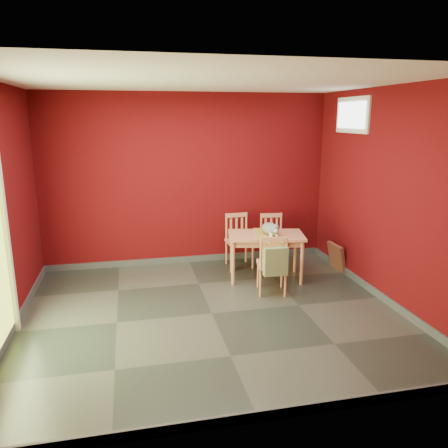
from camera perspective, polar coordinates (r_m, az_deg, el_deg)
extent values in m
plane|color=#2D342D|center=(5.42, -1.60, -11.60)|extent=(4.50, 4.50, 0.00)
plane|color=#51080B|center=(6.94, -4.79, 5.69)|extent=(4.50, 0.00, 4.50)
plane|color=#51080B|center=(3.11, 5.20, -4.48)|extent=(4.50, 0.00, 4.50)
plane|color=#51080B|center=(5.83, 20.61, 3.32)|extent=(0.00, 4.00, 4.00)
plane|color=white|center=(4.91, -1.82, 18.21)|extent=(4.50, 4.50, 0.00)
cube|color=#3F4244|center=(7.22, -4.57, -4.59)|extent=(4.50, 0.02, 0.10)
cube|color=#3F4244|center=(3.73, 4.67, -23.73)|extent=(4.50, 0.02, 0.10)
cube|color=#3F4244|center=(5.48, -25.81, -12.15)|extent=(0.03, 4.00, 0.10)
cube|color=#3F4244|center=(6.18, 19.49, -8.62)|extent=(0.03, 4.00, 0.10)
cube|color=white|center=(5.20, -26.57, -1.67)|extent=(0.06, 0.08, 2.13)
cube|color=white|center=(6.60, 16.45, 13.49)|extent=(0.03, 0.90, 0.50)
cube|color=white|center=(6.59, 16.28, 13.50)|extent=(0.02, 0.76, 0.36)
cube|color=silver|center=(7.52, 7.56, -1.93)|extent=(0.08, 0.02, 0.12)
cube|color=tan|center=(6.35, 5.50, -1.48)|extent=(1.18, 0.83, 0.04)
cube|color=tan|center=(6.36, 5.49, -2.03)|extent=(1.06, 0.70, 0.09)
cylinder|color=tan|center=(6.16, 1.19, -5.18)|extent=(0.05, 0.05, 0.64)
cylinder|color=tan|center=(6.65, 1.02, -3.72)|extent=(0.05, 0.05, 0.64)
cylinder|color=tan|center=(6.27, 10.13, -5.05)|extent=(0.05, 0.05, 0.64)
cylinder|color=tan|center=(6.76, 9.30, -3.63)|extent=(0.05, 0.05, 0.64)
cube|color=#B5872E|center=(6.34, 5.51, -1.28)|extent=(0.44, 0.70, 0.01)
cube|color=#B5872E|center=(6.09, 6.42, -3.60)|extent=(0.31, 0.07, 0.33)
cube|color=tan|center=(6.92, 2.04, -2.35)|extent=(0.41, 0.41, 0.04)
cylinder|color=tan|center=(6.78, 1.11, -4.54)|extent=(0.03, 0.03, 0.38)
cylinder|color=tan|center=(7.08, 0.31, -3.72)|extent=(0.03, 0.03, 0.38)
cylinder|color=tan|center=(6.88, 3.78, -4.29)|extent=(0.03, 0.03, 0.38)
cylinder|color=tan|center=(7.18, 2.89, -3.49)|extent=(0.03, 0.03, 0.38)
cylinder|color=tan|center=(6.97, 0.32, -0.29)|extent=(0.03, 0.03, 0.42)
cylinder|color=tan|center=(7.06, 2.93, -0.11)|extent=(0.03, 0.03, 0.42)
cube|color=tan|center=(6.97, 1.64, 1.18)|extent=(0.35, 0.05, 0.07)
cube|color=tan|center=(7.00, 0.90, -0.54)|extent=(0.03, 0.02, 0.33)
cube|color=tan|center=(7.02, 1.63, -0.49)|extent=(0.03, 0.02, 0.33)
cube|color=tan|center=(7.05, 2.35, -0.44)|extent=(0.03, 0.02, 0.33)
cube|color=tan|center=(7.01, 6.43, -2.29)|extent=(0.42, 0.42, 0.04)
cylinder|color=tan|center=(6.88, 5.37, -4.36)|extent=(0.03, 0.03, 0.37)
cylinder|color=tan|center=(7.18, 4.81, -3.55)|extent=(0.03, 0.03, 0.37)
cylinder|color=tan|center=(6.96, 8.02, -4.23)|extent=(0.03, 0.03, 0.37)
cylinder|color=tan|center=(7.26, 7.35, -3.44)|extent=(0.03, 0.03, 0.37)
cylinder|color=tan|center=(7.07, 4.88, -0.23)|extent=(0.03, 0.03, 0.41)
cylinder|color=tan|center=(7.14, 7.45, -0.15)|extent=(0.03, 0.03, 0.41)
cube|color=tan|center=(7.07, 6.21, 1.14)|extent=(0.35, 0.06, 0.06)
cube|color=tan|center=(7.09, 5.45, -0.50)|extent=(0.03, 0.02, 0.32)
cube|color=tan|center=(7.11, 6.16, -0.48)|extent=(0.03, 0.02, 0.32)
cube|color=tan|center=(7.13, 6.88, -0.45)|extent=(0.03, 0.02, 0.32)
cube|color=tan|center=(5.92, 6.26, -5.28)|extent=(0.45, 0.45, 0.04)
cylinder|color=tan|center=(6.17, 7.56, -6.57)|extent=(0.03, 0.03, 0.38)
cylinder|color=tan|center=(5.87, 8.02, -7.68)|extent=(0.03, 0.03, 0.38)
cylinder|color=tan|center=(6.13, 4.49, -6.62)|extent=(0.03, 0.03, 0.38)
cylinder|color=tan|center=(5.82, 4.78, -7.75)|extent=(0.03, 0.03, 0.38)
cylinder|color=tan|center=(5.72, 8.17, -3.67)|extent=(0.03, 0.03, 0.41)
cylinder|color=tan|center=(5.68, 4.87, -3.70)|extent=(0.03, 0.03, 0.41)
cube|color=tan|center=(5.65, 6.57, -2.05)|extent=(0.35, 0.10, 0.06)
cube|color=tan|center=(5.72, 7.43, -4.03)|extent=(0.04, 0.02, 0.32)
cube|color=tan|center=(5.71, 6.51, -4.04)|extent=(0.04, 0.02, 0.32)
cube|color=tan|center=(5.70, 5.60, -4.05)|extent=(0.04, 0.02, 0.32)
cube|color=#788656|center=(5.66, 6.76, -4.88)|extent=(0.31, 0.10, 0.37)
cylinder|color=#788656|center=(5.61, 5.78, -2.39)|extent=(0.02, 0.16, 0.02)
cylinder|color=#788656|center=(5.67, 7.47, -2.27)|extent=(0.02, 0.16, 0.02)
cube|color=brown|center=(7.01, 14.51, -4.20)|extent=(0.16, 0.43, 0.42)
cube|color=black|center=(7.01, 14.47, -4.20)|extent=(0.11, 0.30, 0.29)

